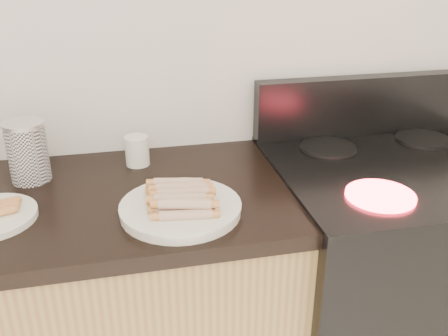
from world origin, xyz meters
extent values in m
cube|color=silver|center=(0.00, 2.00, 1.30)|extent=(4.00, 0.04, 2.60)
cube|color=black|center=(0.78, 1.68, 0.45)|extent=(0.76, 0.65, 0.90)
cube|color=black|center=(0.78, 1.68, 0.91)|extent=(0.76, 0.65, 0.01)
cube|color=black|center=(0.78, 1.96, 1.01)|extent=(0.76, 0.06, 0.20)
cylinder|color=#FF1E2D|center=(0.61, 1.51, 0.92)|extent=(0.18, 0.18, 0.01)
cylinder|color=black|center=(0.61, 1.84, 0.92)|extent=(0.18, 0.18, 0.01)
cylinder|color=black|center=(0.95, 1.84, 0.92)|extent=(0.18, 0.18, 0.01)
cylinder|color=white|center=(0.09, 1.55, 0.91)|extent=(0.34, 0.34, 0.02)
cylinder|color=maroon|center=(0.09, 1.48, 0.93)|extent=(0.13, 0.05, 0.03)
cylinder|color=maroon|center=(0.09, 1.51, 0.93)|extent=(0.13, 0.05, 0.03)
cylinder|color=maroon|center=(0.09, 1.54, 0.93)|extent=(0.13, 0.05, 0.03)
cylinder|color=maroon|center=(0.09, 1.57, 0.93)|extent=(0.13, 0.05, 0.03)
cylinder|color=maroon|center=(0.09, 1.60, 0.93)|extent=(0.13, 0.05, 0.03)
cylinder|color=maroon|center=(0.09, 1.62, 0.93)|extent=(0.13, 0.05, 0.03)
cylinder|color=maroon|center=(0.09, 1.50, 0.96)|extent=(0.13, 0.05, 0.03)
cylinder|color=maroon|center=(0.09, 1.52, 0.96)|extent=(0.13, 0.05, 0.03)
cylinder|color=maroon|center=(0.09, 1.55, 0.96)|extent=(0.13, 0.05, 0.03)
cylinder|color=maroon|center=(0.09, 1.58, 0.96)|extent=(0.13, 0.05, 0.03)
cylinder|color=maroon|center=(0.09, 1.61, 0.96)|extent=(0.13, 0.05, 0.03)
cylinder|color=silver|center=(-0.29, 1.83, 0.98)|extent=(0.11, 0.11, 0.16)
cylinder|color=silver|center=(-0.29, 1.83, 1.07)|extent=(0.11, 0.11, 0.01)
cylinder|color=white|center=(0.01, 1.88, 0.94)|extent=(0.08, 0.08, 0.09)
camera|label=1|loc=(-0.03, 0.47, 1.52)|focal=40.00mm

